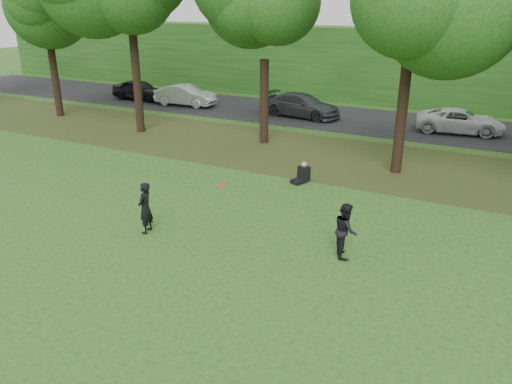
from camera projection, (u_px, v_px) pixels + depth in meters
ground at (127, 290)px, 12.58m from camera, size 120.00×120.00×0.00m
leaf_litter at (313, 155)px, 23.36m from camera, size 60.00×7.00×0.01m
street at (361, 120)px, 29.99m from camera, size 70.00×7.00×0.02m
far_hedge at (388, 66)px, 34.07m from camera, size 70.00×3.00×5.00m
player_left at (145, 208)px, 15.38m from camera, size 0.49×0.66×1.65m
player_right at (346, 230)px, 13.97m from camera, size 0.88×0.96×1.60m
parked_cars at (352, 111)px, 29.13m from camera, size 37.17×3.08×1.54m
frisbee at (222, 186)px, 14.69m from camera, size 0.29×0.29×0.09m
seated_person at (302, 175)px, 19.82m from camera, size 0.67×0.83×0.83m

